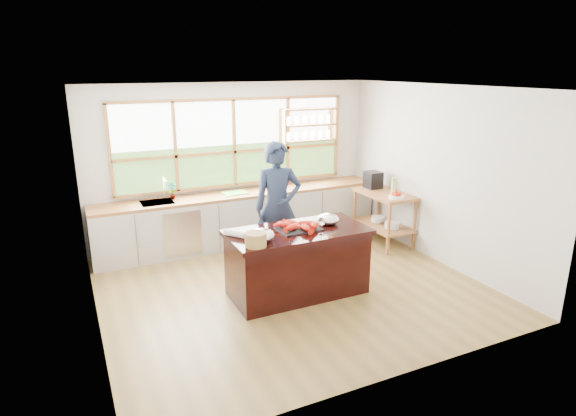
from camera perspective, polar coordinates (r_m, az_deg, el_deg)
ground_plane at (r=6.78m, az=0.35°, el=-9.34°), size 5.00×5.00×0.00m
room_shell at (r=6.68m, az=-1.35°, el=6.13°), size 5.02×4.52×2.71m
back_counter at (r=8.27m, az=-5.59°, el=-1.16°), size 4.90×0.63×0.90m
right_shelf_unit at (r=8.35m, az=11.33°, el=-0.17°), size 0.62×1.10×0.90m
island at (r=6.43m, az=1.13°, el=-6.40°), size 1.85×0.90×0.90m
cook at (r=7.08m, az=-1.22°, el=0.14°), size 0.79×0.61×1.92m
potted_plant at (r=7.88m, az=-13.58°, el=1.99°), size 0.17×0.13×0.28m
cutting_board at (r=8.12m, az=-6.31°, el=1.80°), size 0.42×0.33×0.01m
espresso_machine at (r=8.52m, az=10.05°, el=3.30°), size 0.26×0.28×0.29m
wine_bottle at (r=8.15m, az=12.37°, el=2.56°), size 0.09×0.09×0.29m
fruit_bowl at (r=7.94m, az=12.76°, el=1.42°), size 0.26×0.26×0.11m
slate_board at (r=6.30m, az=1.31°, el=-2.46°), size 0.56×0.41×0.02m
lobster_pile at (r=6.27m, az=1.29°, el=-2.08°), size 0.55×0.48×0.08m
mixing_bowl_left at (r=5.88m, az=-3.18°, el=-3.27°), size 0.33×0.33×0.16m
mixing_bowl_right at (r=6.52m, az=4.78°, el=-1.33°), size 0.31×0.31×0.15m
wine_glass at (r=6.08m, az=3.98°, el=-1.68°), size 0.08×0.08×0.22m
wicker_basket at (r=5.71m, az=-3.84°, el=-3.74°), size 0.26×0.26×0.17m
parchment_roll at (r=6.06m, az=-6.36°, el=-3.04°), size 0.24×0.29×0.08m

